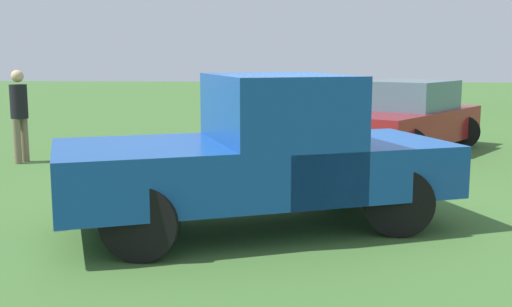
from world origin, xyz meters
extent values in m
plane|color=#3D662D|center=(0.00, 0.00, 0.00)|extent=(80.00, 80.00, 0.00)
cylinder|color=black|center=(1.74, 1.92, 0.39)|extent=(0.78, 0.22, 0.78)
cylinder|color=black|center=(2.30, 0.48, 0.39)|extent=(0.78, 0.22, 0.78)
cylinder|color=black|center=(-0.96, 0.87, 0.39)|extent=(0.78, 0.22, 0.78)
cylinder|color=black|center=(-0.40, -0.57, 0.39)|extent=(0.78, 0.22, 0.78)
cube|color=#144799|center=(1.94, 1.17, 0.73)|extent=(2.35, 2.37, 0.64)
cube|color=#144799|center=(0.42, 0.58, 1.11)|extent=(2.02, 2.24, 1.40)
cube|color=slate|center=(0.42, 0.58, 1.55)|extent=(1.76, 2.03, 0.48)
cube|color=#144799|center=(-0.43, 0.25, 0.71)|extent=(2.69, 2.50, 0.60)
cube|color=silver|center=(2.72, 1.47, 0.47)|extent=(0.75, 1.69, 0.16)
cylinder|color=black|center=(-1.85, -3.76, 0.36)|extent=(0.71, 0.20, 0.71)
cylinder|color=black|center=(-0.58, -4.63, 0.36)|extent=(0.71, 0.20, 0.71)
cylinder|color=black|center=(-3.45, -6.12, 0.36)|extent=(0.71, 0.20, 0.71)
cylinder|color=black|center=(-2.17, -6.98, 0.36)|extent=(0.71, 0.20, 0.71)
cube|color=maroon|center=(-2.01, -5.37, 0.56)|extent=(3.90, 4.57, 0.68)
cube|color=slate|center=(-2.13, -5.55, 1.20)|extent=(2.37, 2.46, 0.60)
cylinder|color=#7A6B51|center=(5.47, -3.48, 0.43)|extent=(0.14, 0.14, 0.85)
cylinder|color=#7A6B51|center=(5.41, -3.67, 0.43)|extent=(0.14, 0.14, 0.85)
cylinder|color=black|center=(5.44, -3.58, 1.17)|extent=(0.40, 0.40, 0.64)
sphere|color=#D8AD84|center=(5.44, -3.58, 1.64)|extent=(0.23, 0.23, 0.23)
camera|label=1|loc=(0.18, 7.83, 2.04)|focal=43.81mm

